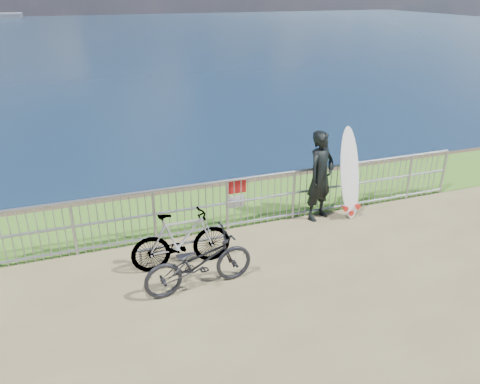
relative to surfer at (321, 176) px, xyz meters
name	(u,v)px	position (x,y,z in m)	size (l,w,h in m)	color
grass_strip	(233,204)	(-1.54, 1.25, -0.97)	(120.00, 120.00, 0.00)	#3E7720
railing	(251,201)	(-1.52, 0.15, -0.40)	(10.06, 0.10, 1.13)	#96999F
surfer	(321,176)	(0.00, 0.00, 0.00)	(0.72, 0.47, 1.96)	black
surfboard	(350,177)	(0.63, -0.14, -0.05)	(0.61, 0.56, 2.02)	white
bicycle_near	(199,262)	(-3.13, -1.65, -0.49)	(0.66, 1.89, 0.99)	black
bicycle_far	(181,240)	(-3.25, -0.90, -0.44)	(0.51, 1.81, 1.09)	black
bike_rack	(183,245)	(-3.18, -0.70, -0.68)	(1.78, 0.05, 0.37)	#96999F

